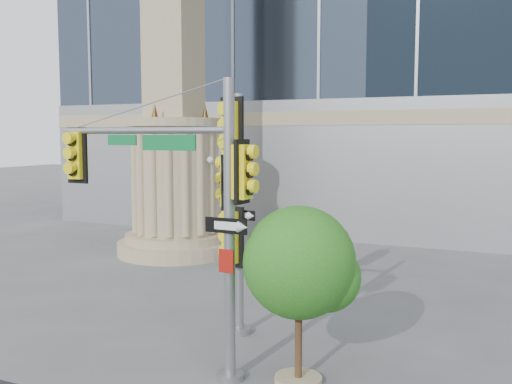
% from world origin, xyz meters
% --- Properties ---
extents(ground, '(120.00, 120.00, 0.00)m').
position_xyz_m(ground, '(0.00, 0.00, 0.00)').
color(ground, '#545456').
rests_on(ground, ground).
extents(monument, '(4.40, 4.40, 16.60)m').
position_xyz_m(monument, '(-6.00, 9.00, 5.52)').
color(monument, tan).
rests_on(monument, ground).
extents(main_signal_pole, '(4.24, 0.57, 5.47)m').
position_xyz_m(main_signal_pole, '(-0.13, -0.22, 3.39)').
color(main_signal_pole, slate).
rests_on(main_signal_pole, ground).
extents(secondary_signal_pole, '(0.93, 0.81, 5.37)m').
position_xyz_m(secondary_signal_pole, '(-0.11, 1.90, 3.16)').
color(secondary_signal_pole, slate).
rests_on(secondary_signal_pole, ground).
extents(street_tree, '(2.07, 2.02, 3.23)m').
position_xyz_m(street_tree, '(2.08, 0.14, 2.12)').
color(street_tree, tan).
rests_on(street_tree, ground).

